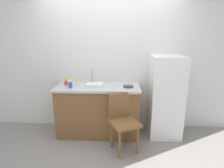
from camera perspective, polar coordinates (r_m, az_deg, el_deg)
name	(u,v)px	position (r m, az deg, el deg)	size (l,w,h in m)	color
ground_plane	(107,154)	(2.96, -1.59, -21.25)	(8.00, 8.00, 0.00)	gray
back_wall	(110,59)	(3.41, -0.53, 7.84)	(4.80, 0.10, 2.64)	silver
cabinet_base	(98,111)	(3.32, -4.32, -8.40)	(1.41, 0.60, 0.86)	brown
countertop	(98,87)	(3.17, -4.48, -0.93)	(1.45, 0.64, 0.04)	#B7B7BC
faucet	(92,75)	(3.39, -6.35, 2.76)	(0.02, 0.02, 0.27)	#B7B7BC
refrigerator	(165,97)	(3.31, 16.44, -3.81)	(0.54, 0.56, 1.43)	white
chair	(123,120)	(2.83, 3.38, -11.15)	(0.53, 0.53, 0.89)	brown
dish_tray	(95,85)	(3.14, -5.47, -0.26)	(0.28, 0.20, 0.05)	white
hotplate	(128,86)	(3.10, 5.14, -0.77)	(0.17, 0.17, 0.02)	#2D2D2D
cup_yellow	(68,81)	(3.44, -13.57, 1.04)	(0.08, 0.08, 0.09)	yellow
cup_white	(70,83)	(3.20, -13.12, 0.18)	(0.08, 0.08, 0.10)	white
cup_red	(67,83)	(3.31, -14.10, 0.34)	(0.07, 0.07, 0.07)	red
cup_blue	(70,85)	(3.10, -12.99, -0.28)	(0.06, 0.06, 0.10)	blue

